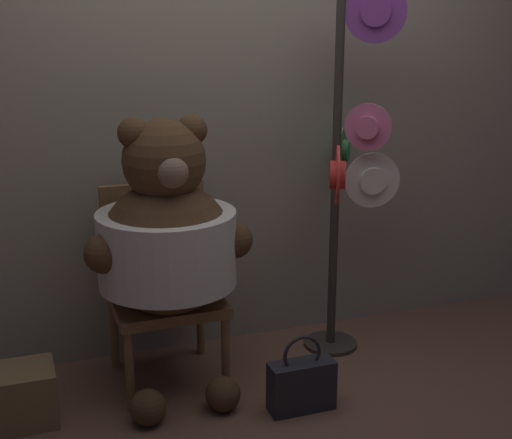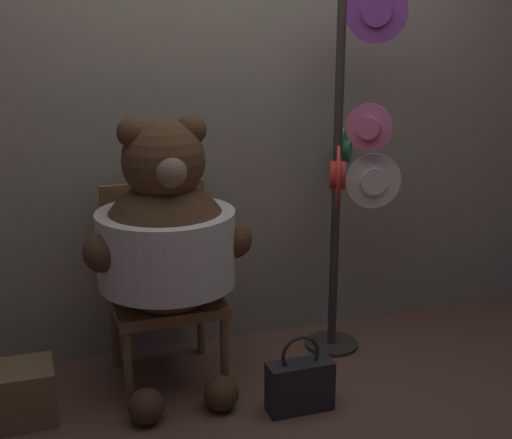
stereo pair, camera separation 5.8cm
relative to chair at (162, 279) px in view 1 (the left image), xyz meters
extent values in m
plane|color=brown|center=(0.45, -0.26, -0.48)|extent=(14.00, 14.00, 0.00)
cube|color=gray|center=(0.45, 0.31, 0.85)|extent=(8.00, 0.10, 2.66)
cylinder|color=brown|center=(-0.22, -0.30, -0.29)|extent=(0.04, 0.04, 0.38)
cylinder|color=brown|center=(0.22, -0.30, -0.29)|extent=(0.04, 0.04, 0.38)
cylinder|color=brown|center=(-0.22, 0.13, -0.29)|extent=(0.04, 0.04, 0.38)
cylinder|color=brown|center=(0.22, 0.13, -0.29)|extent=(0.04, 0.04, 0.38)
cube|color=brown|center=(0.00, -0.08, -0.08)|extent=(0.50, 0.49, 0.05)
cube|color=brown|center=(0.00, 0.14, 0.19)|extent=(0.50, 0.04, 0.49)
sphere|color=#4C331E|center=(0.00, -0.16, 0.20)|extent=(0.60, 0.60, 0.60)
cylinder|color=silver|center=(0.00, -0.16, 0.20)|extent=(0.62, 0.62, 0.33)
sphere|color=#4C331E|center=(0.00, -0.16, 0.60)|extent=(0.36, 0.36, 0.36)
sphere|color=#4C331E|center=(-0.13, -0.16, 0.72)|extent=(0.13, 0.13, 0.13)
sphere|color=#4C331E|center=(0.12, -0.16, 0.72)|extent=(0.13, 0.13, 0.13)
sphere|color=#7A604C|center=(0.00, -0.31, 0.58)|extent=(0.13, 0.13, 0.13)
sphere|color=#4C331E|center=(-0.29, -0.23, 0.23)|extent=(0.17, 0.17, 0.17)
sphere|color=#4C331E|center=(0.28, -0.23, 0.23)|extent=(0.17, 0.17, 0.17)
sphere|color=#4C331E|center=(-0.17, -0.43, -0.40)|extent=(0.16, 0.16, 0.16)
sphere|color=#4C331E|center=(0.16, -0.43, -0.40)|extent=(0.16, 0.16, 0.16)
cylinder|color=#332D28|center=(0.89, -0.01, -0.47)|extent=(0.28, 0.28, 0.02)
cylinder|color=#332D28|center=(0.89, -0.01, 0.41)|extent=(0.04, 0.04, 1.79)
cylinder|color=#3D9351|center=(0.99, 0.14, 0.53)|extent=(0.15, 0.20, 0.24)
cylinder|color=#3D9351|center=(0.99, 0.14, 0.53)|extent=(0.12, 0.13, 0.11)
cylinder|color=red|center=(0.81, -0.18, 0.48)|extent=(0.12, 0.26, 0.28)
cylinder|color=red|center=(0.81, -0.18, 0.48)|extent=(0.12, 0.15, 0.13)
cylinder|color=#7A388E|center=(1.03, -0.09, 1.21)|extent=(0.26, 0.15, 0.29)
cylinder|color=#7A388E|center=(1.03, -0.09, 1.21)|extent=(0.14, 0.11, 0.14)
cylinder|color=#D16693|center=(1.00, -0.11, 0.68)|extent=(0.18, 0.16, 0.23)
cylinder|color=#D16693|center=(1.00, -0.11, 0.68)|extent=(0.12, 0.12, 0.11)
cylinder|color=silver|center=(1.07, -0.06, 0.41)|extent=(0.27, 0.08, 0.28)
cylinder|color=silver|center=(1.07, -0.06, 0.41)|extent=(0.14, 0.08, 0.13)
cube|color=#232328|center=(0.49, -0.54, -0.37)|extent=(0.29, 0.12, 0.23)
torus|color=#232328|center=(0.49, -0.54, -0.22)|extent=(0.18, 0.02, 0.18)
cube|color=brown|center=(-0.65, -0.23, -0.36)|extent=(0.25, 0.25, 0.25)
camera|label=1|loc=(-0.64, -3.11, 1.20)|focal=50.00mm
camera|label=2|loc=(-0.59, -3.13, 1.20)|focal=50.00mm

